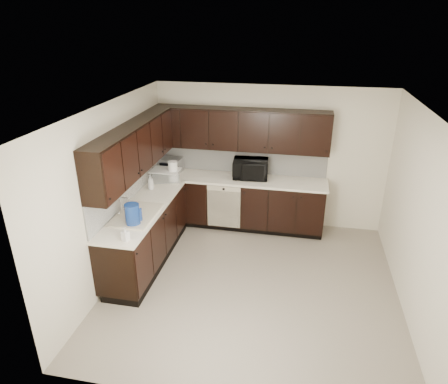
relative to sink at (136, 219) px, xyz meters
The scene contains 20 objects.
floor 1.90m from the sink, ahead, with size 4.00×4.00×0.00m, color gray.
ceiling 2.33m from the sink, ahead, with size 4.00×4.00×0.00m, color white.
wall_back 2.65m from the sink, 50.13° to the left, with size 4.00×0.02×2.50m, color beige.
wall_left 0.49m from the sink, behind, with size 0.02×4.00×2.50m, color beige.
wall_right 3.70m from the sink, ahead, with size 0.02×4.00×2.50m, color beige.
wall_front 2.63m from the sink, 49.77° to the right, with size 4.00×0.02×2.50m, color beige.
lower_cabinets 1.39m from the sink, 58.99° to the left, with size 3.00×2.80×0.90m.
countertop 1.31m from the sink, 59.01° to the left, with size 3.03×2.83×0.04m.
backsplash 1.44m from the sink, 70.83° to the left, with size 3.00×2.80×0.48m.
upper_cabinets 1.61m from the sink, 64.56° to the left, with size 3.00×2.80×0.70m.
dishwasher 1.76m from the sink, 55.40° to the left, with size 0.58×0.04×0.78m.
sink is the anchor object (origin of this frame).
microwave 2.25m from the sink, 51.82° to the left, with size 0.60×0.40×0.33m, color black.
soap_bottle_a 0.70m from the sink, 77.72° to the right, with size 0.08×0.08×0.18m, color gray.
soap_bottle_b 0.96m from the sink, 97.89° to the left, with size 0.10×0.10×0.25m, color gray.
toaster_oven 1.80m from the sink, 92.21° to the left, with size 0.39×0.29×0.25m, color #A8A8AA.
storage_bin 1.37m from the sink, 90.87° to the left, with size 0.46×0.34×0.18m, color silver.
blue_pitcher 0.34m from the sink, 74.35° to the right, with size 0.20×0.20×0.30m, color #113A9C.
teal_tumbler 1.38m from the sink, 84.91° to the left, with size 0.10×0.10×0.22m, color #0B8274.
paper_towel_roll 1.39m from the sink, 85.19° to the left, with size 0.16×0.16×0.34m, color white.
Camera 1 is at (0.53, -4.69, 3.51)m, focal length 32.00 mm.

